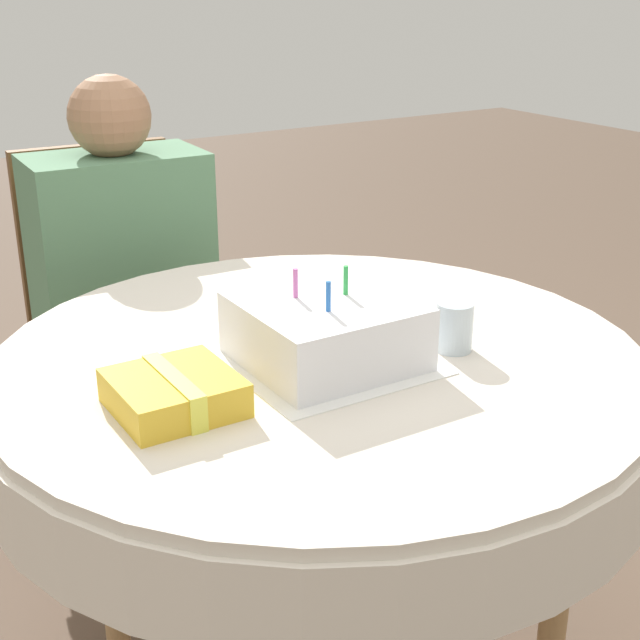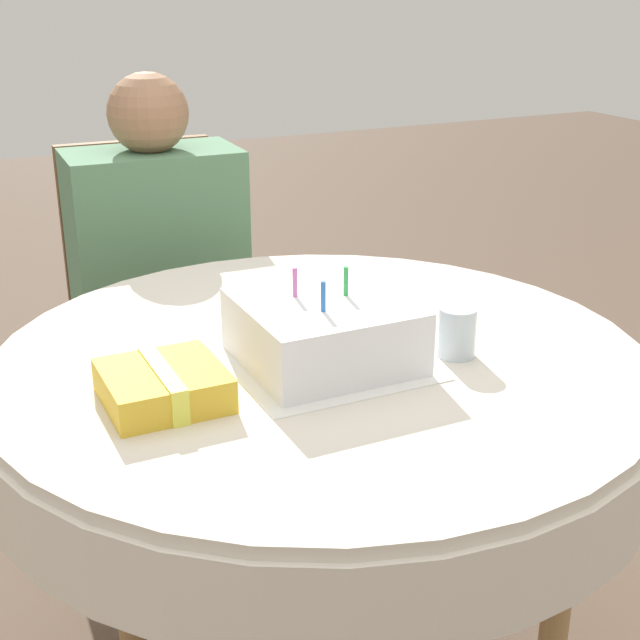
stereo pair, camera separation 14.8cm
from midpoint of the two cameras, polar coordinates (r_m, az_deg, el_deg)
The scene contains 7 objects.
dining_table at distance 1.55m, azimuth 2.76°, elevation -5.12°, with size 1.13×1.13×0.76m.
chair at distance 2.41m, azimuth -8.80°, elevation 0.65°, with size 0.47×0.47×0.95m.
person at distance 2.26m, azimuth -8.39°, elevation 4.08°, with size 0.43×0.35×1.14m.
napkin at distance 1.48m, azimuth 3.11°, elevation -2.69°, with size 0.31×0.31×0.00m.
birthday_cake at distance 1.46m, azimuth 3.15°, elevation -0.77°, with size 0.26×0.26×0.15m.
drinking_glass at distance 1.51m, azimuth 11.54°, elevation -0.82°, with size 0.06×0.06×0.09m.
gift_box at distance 1.34m, azimuth -6.92°, elevation -4.27°, with size 0.17×0.18×0.06m.
Camera 2 is at (-0.60, -1.25, 1.36)m, focal length 50.00 mm.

